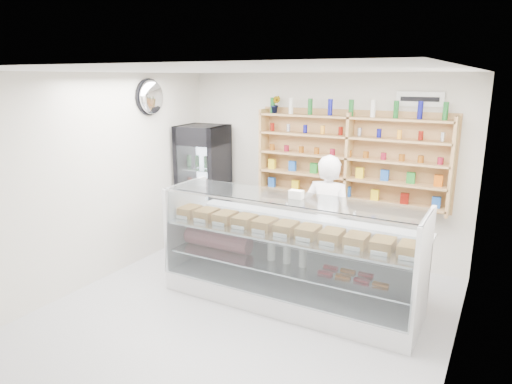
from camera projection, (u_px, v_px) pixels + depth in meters
The scene contains 8 objects.
room at pixel (235, 204), 4.93m from camera, with size 5.00×5.00×5.00m.
display_counter at pixel (289, 274), 5.64m from camera, with size 3.15×0.94×1.37m.
shop_worker at pixel (327, 221), 6.03m from camera, with size 0.65×0.43×1.78m, color white.
drinks_cooler at pixel (204, 185), 7.59m from camera, with size 0.77×0.75×1.98m.
wall_shelving at pixel (349, 158), 6.63m from camera, with size 2.84×0.28×1.33m.
potted_plant at pixel (275, 104), 7.01m from camera, with size 0.15×0.12×0.27m, color #1E6626.
security_mirror at pixel (152, 97), 6.71m from camera, with size 0.15×0.50×0.50m, color silver.
wall_sign at pixel (420, 99), 6.10m from camera, with size 0.62×0.03×0.20m, color white.
Camera 1 is at (2.51, -4.03, 2.74)m, focal length 32.00 mm.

